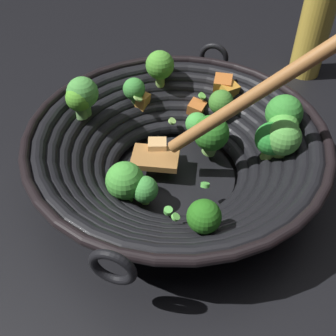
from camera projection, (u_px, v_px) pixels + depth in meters
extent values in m
plane|color=black|center=(176.00, 179.00, 0.64)|extent=(4.00, 4.00, 0.00)
cylinder|color=black|center=(176.00, 177.00, 0.63)|extent=(0.18, 0.18, 0.01)
torus|color=black|center=(176.00, 170.00, 0.62)|extent=(0.24, 0.24, 0.02)
torus|color=black|center=(176.00, 165.00, 0.62)|extent=(0.27, 0.27, 0.02)
torus|color=black|center=(176.00, 160.00, 0.61)|extent=(0.29, 0.29, 0.02)
torus|color=black|center=(176.00, 155.00, 0.60)|extent=(0.32, 0.32, 0.02)
torus|color=black|center=(176.00, 150.00, 0.59)|extent=(0.35, 0.35, 0.02)
torus|color=black|center=(177.00, 145.00, 0.59)|extent=(0.38, 0.38, 0.02)
torus|color=black|center=(177.00, 139.00, 0.58)|extent=(0.41, 0.41, 0.02)
torus|color=black|center=(177.00, 134.00, 0.57)|extent=(0.43, 0.43, 0.01)
torus|color=black|center=(214.00, 57.00, 0.73)|extent=(0.05, 0.02, 0.05)
torus|color=black|center=(113.00, 268.00, 0.42)|extent=(0.05, 0.02, 0.05)
cylinder|color=#568E48|center=(85.00, 109.00, 0.63)|extent=(0.03, 0.03, 0.02)
sphere|color=#499840|center=(82.00, 93.00, 0.61)|extent=(0.05, 0.05, 0.05)
cylinder|color=#75BC49|center=(145.00, 200.00, 0.58)|extent=(0.01, 0.01, 0.01)
sphere|color=#3F923D|center=(145.00, 189.00, 0.56)|extent=(0.04, 0.04, 0.04)
cylinder|color=#8AB948|center=(196.00, 134.00, 0.67)|extent=(0.02, 0.02, 0.01)
sphere|color=green|center=(197.00, 124.00, 0.66)|extent=(0.04, 0.04, 0.04)
cylinder|color=#66AD45|center=(126.00, 195.00, 0.58)|extent=(0.03, 0.03, 0.02)
sphere|color=green|center=(125.00, 181.00, 0.56)|extent=(0.05, 0.05, 0.05)
cylinder|color=#7CA846|center=(279.00, 142.00, 0.60)|extent=(0.03, 0.03, 0.02)
sphere|color=green|center=(283.00, 127.00, 0.58)|extent=(0.04, 0.04, 0.04)
cylinder|color=#639F48|center=(135.00, 100.00, 0.68)|extent=(0.02, 0.02, 0.01)
sphere|color=#3B8B39|center=(134.00, 89.00, 0.67)|extent=(0.04, 0.04, 0.04)
cylinder|color=#79A645|center=(268.00, 154.00, 0.60)|extent=(0.03, 0.03, 0.02)
sphere|color=#288A2F|center=(272.00, 139.00, 0.58)|extent=(0.05, 0.05, 0.05)
cylinder|color=olive|center=(280.00, 152.00, 0.58)|extent=(0.03, 0.03, 0.02)
sphere|color=#53A442|center=(283.00, 137.00, 0.57)|extent=(0.05, 0.05, 0.05)
cylinder|color=#7CA54A|center=(160.00, 81.00, 0.70)|extent=(0.02, 0.02, 0.02)
sphere|color=#4D9A30|center=(160.00, 65.00, 0.68)|extent=(0.05, 0.05, 0.05)
cylinder|color=#5E8F4C|center=(81.00, 112.00, 0.63)|extent=(0.02, 0.03, 0.02)
sphere|color=#54A62D|center=(79.00, 98.00, 0.61)|extent=(0.04, 0.04, 0.04)
cylinder|color=#6A9F37|center=(220.00, 116.00, 0.68)|extent=(0.02, 0.02, 0.02)
sphere|color=#3F7B2B|center=(221.00, 102.00, 0.66)|extent=(0.04, 0.04, 0.04)
cylinder|color=#73A140|center=(280.00, 130.00, 0.61)|extent=(0.03, 0.03, 0.02)
sphere|color=#358831|center=(284.00, 113.00, 0.59)|extent=(0.05, 0.05, 0.05)
cylinder|color=#689648|center=(210.00, 149.00, 0.64)|extent=(0.03, 0.02, 0.02)
sphere|color=#2B7522|center=(211.00, 133.00, 0.62)|extent=(0.06, 0.06, 0.06)
cylinder|color=#7CAB53|center=(203.00, 230.00, 0.49)|extent=(0.02, 0.03, 0.02)
sphere|color=#256919|center=(204.00, 216.00, 0.47)|extent=(0.04, 0.04, 0.04)
cube|color=#E5AD6D|center=(157.00, 149.00, 0.63)|extent=(0.03, 0.03, 0.03)
cube|color=gold|center=(141.00, 100.00, 0.69)|extent=(0.03, 0.03, 0.03)
cube|color=#C1662B|center=(223.00, 85.00, 0.68)|extent=(0.03, 0.04, 0.03)
cube|color=orange|center=(227.00, 91.00, 0.68)|extent=(0.04, 0.04, 0.03)
cube|color=#C2672E|center=(196.00, 109.00, 0.69)|extent=(0.04, 0.04, 0.03)
cylinder|color=#6BC651|center=(166.00, 164.00, 0.61)|extent=(0.02, 0.02, 0.01)
cylinder|color=#56B247|center=(166.00, 210.00, 0.54)|extent=(0.02, 0.02, 0.01)
cylinder|color=#56B247|center=(205.00, 185.00, 0.56)|extent=(0.01, 0.01, 0.01)
cylinder|color=#6BC651|center=(202.00, 96.00, 0.68)|extent=(0.02, 0.02, 0.01)
cylinder|color=#99D166|center=(138.00, 98.00, 0.66)|extent=(0.02, 0.02, 0.01)
cylinder|color=#99D166|center=(172.00, 121.00, 0.67)|extent=(0.02, 0.01, 0.01)
cylinder|color=#6BC651|center=(176.00, 217.00, 0.51)|extent=(0.01, 0.01, 0.01)
cube|color=#9E6B38|center=(155.00, 158.00, 0.61)|extent=(0.07, 0.05, 0.01)
cylinder|color=#A46A38|center=(250.00, 98.00, 0.52)|extent=(0.21, 0.02, 0.20)
cylinder|color=gold|center=(315.00, 28.00, 0.80)|extent=(0.06, 0.06, 0.20)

